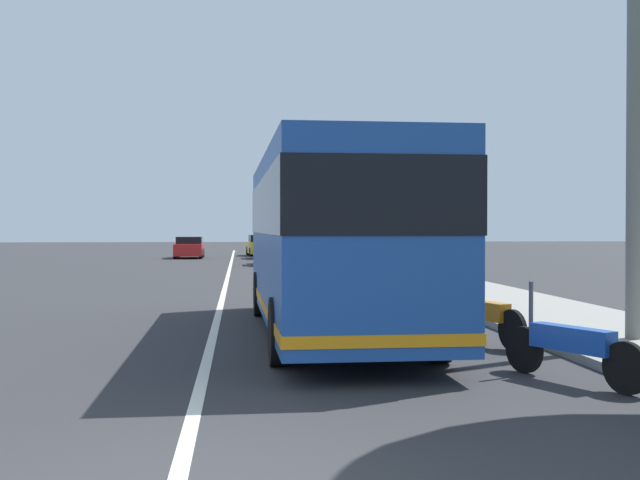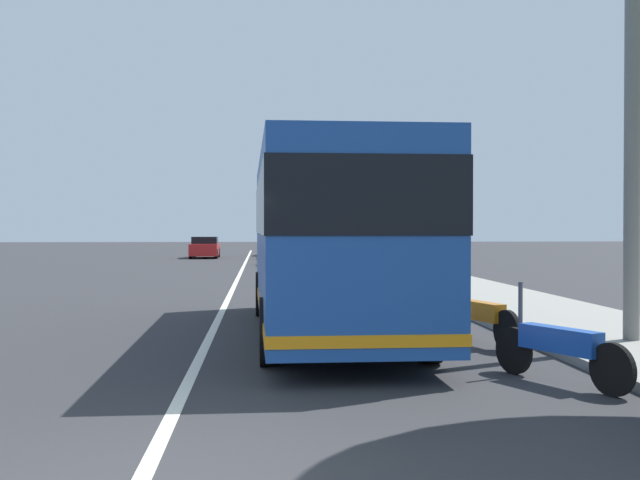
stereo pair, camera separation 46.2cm
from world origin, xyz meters
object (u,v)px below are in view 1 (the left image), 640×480
Objects in this scene: motorcycle_far_end at (485,317)px; utility_pole at (635,98)px; car_oncoming at (189,248)px; car_side_street at (261,246)px; coach_bus at (330,233)px; car_far_distant at (269,247)px; motorcycle_by_tree at (571,346)px; car_ahead_same_lane at (275,252)px.

motorcycle_far_end is 0.25× the size of utility_pole.
car_side_street is (4.02, -4.94, 0.05)m from car_oncoming.
motorcycle_far_end is (-1.60, -2.49, -1.43)m from coach_bus.
car_far_distant is 5.48m from car_oncoming.
motorcycle_by_tree is at bearing 140.57° from utility_pole.
motorcycle_far_end is at bearing 78.65° from utility_pole.
car_ahead_same_lane is at bearing 179.00° from car_far_distant.
motorcycle_far_end is 29.86m from car_ahead_same_lane.
motorcycle_far_end is 4.44m from utility_pole.
car_oncoming is 6.37m from car_side_street.
car_ahead_same_lane reaches higher than car_side_street.
car_ahead_same_lane is at bearing -13.24° from motorcycle_far_end.
coach_bus is at bearing 178.75° from car_far_distant.
coach_bus reaches higher than car_far_distant.
car_oncoming is (40.16, 7.56, 0.21)m from motorcycle_far_end.
car_oncoming is (1.26, 5.33, -0.05)m from car_far_distant.
car_far_distant reaches higher than car_side_street.
utility_pole reaches higher than car_ahead_same_lane.
coach_bus is 38.92m from car_oncoming.
car_oncoming is at bearing -6.90° from motorcycle_far_end.
car_far_distant is (42.23, 2.29, 0.26)m from motorcycle_by_tree.
motorcycle_far_end is at bearing -23.92° from motorcycle_by_tree.
motorcycle_by_tree is 0.49× the size of car_ahead_same_lane.
motorcycle_far_end is at bearing -177.57° from car_far_distant.
utility_pole is (-30.26, -4.66, 3.45)m from car_ahead_same_lane.
motorcycle_far_end is at bearing -123.61° from coach_bus.
utility_pole is at bearing -113.95° from coach_bus.
car_ahead_same_lane is 0.99× the size of car_far_distant.
car_ahead_same_lane reaches higher than motorcycle_by_tree.
motorcycle_by_tree is at bearing -177.21° from car_ahead_same_lane.
utility_pole is at bearing -64.39° from motorcycle_by_tree.
coach_bus reaches higher than car_oncoming.
motorcycle_far_end is 0.48× the size of car_side_street.
coach_bus is at bearing 178.31° from car_ahead_same_lane.
car_side_street is 0.52× the size of utility_pole.
utility_pole is (-40.65, -9.97, 3.49)m from car_oncoming.
car_side_street is (44.18, 2.62, 0.25)m from motorcycle_far_end.
utility_pole reaches higher than car_oncoming.
utility_pole is at bearing -172.45° from car_ahead_same_lane.
utility_pole reaches higher than motorcycle_by_tree.
motorcycle_far_end is 44.26m from car_side_street.
car_ahead_same_lane is (33.11, 2.31, 0.25)m from motorcycle_by_tree.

